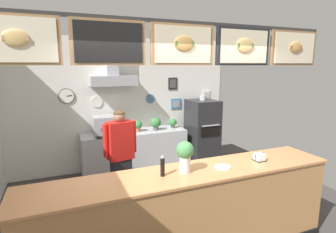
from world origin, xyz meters
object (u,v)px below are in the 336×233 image
(potted_sage, at_px, (173,123))
(potted_oregano, at_px, (125,127))
(pepper_grinder, at_px, (163,166))
(shop_worker, at_px, (121,157))
(pizza_oven, at_px, (202,133))
(napkin_holder, at_px, (259,157))
(espresso_machine, at_px, (105,126))
(potted_thyme, at_px, (156,123))
(basil_vase, at_px, (185,155))
(potted_rosemary, at_px, (138,125))
(condiment_plate, at_px, (223,167))

(potted_sage, bearing_deg, potted_oregano, -178.94)
(pepper_grinder, bearing_deg, shop_worker, 97.33)
(pizza_oven, xyz_separation_m, napkin_holder, (-0.64, -2.62, 0.35))
(espresso_machine, height_order, potted_thyme, espresso_machine)
(potted_oregano, bearing_deg, shop_worker, -105.70)
(potted_sage, height_order, basil_vase, basil_vase)
(potted_oregano, bearing_deg, basil_vase, -88.83)
(potted_rosemary, xyz_separation_m, potted_sage, (0.82, 0.03, -0.01))
(potted_oregano, relative_size, condiment_plate, 1.07)
(espresso_machine, distance_m, condiment_plate, 2.93)
(potted_oregano, bearing_deg, condiment_plate, -79.06)
(condiment_plate, bearing_deg, potted_oregano, 100.94)
(potted_thyme, relative_size, pepper_grinder, 1.15)
(pizza_oven, relative_size, potted_sage, 7.62)
(potted_sage, bearing_deg, condiment_plate, -101.17)
(potted_thyme, bearing_deg, potted_oregano, 176.75)
(potted_thyme, height_order, condiment_plate, potted_thyme)
(basil_vase, bearing_deg, potted_rosemary, 85.33)
(potted_thyme, bearing_deg, espresso_machine, 179.67)
(pepper_grinder, distance_m, condiment_plate, 0.77)
(potted_thyme, bearing_deg, napkin_holder, -80.93)
(pizza_oven, relative_size, condiment_plate, 8.16)
(potted_thyme, xyz_separation_m, potted_sage, (0.43, 0.06, -0.04))
(shop_worker, bearing_deg, potted_oregano, -117.09)
(napkin_holder, bearing_deg, basil_vase, 179.25)
(espresso_machine, bearing_deg, potted_oregano, 4.57)
(espresso_machine, xyz_separation_m, potted_rosemary, (0.68, 0.02, -0.05))
(potted_sage, xyz_separation_m, napkin_holder, (0.01, -2.80, 0.10))
(potted_thyme, bearing_deg, potted_rosemary, 176.45)
(pizza_oven, bearing_deg, condiment_plate, -114.64)
(potted_thyme, relative_size, potted_oregano, 1.31)
(napkin_holder, bearing_deg, shop_worker, 137.55)
(potted_thyme, bearing_deg, condiment_plate, -92.74)
(napkin_holder, bearing_deg, potted_sage, 90.26)
(potted_oregano, xyz_separation_m, condiment_plate, (0.54, -2.81, 0.07))
(pizza_oven, height_order, potted_sage, pizza_oven)
(potted_oregano, height_order, potted_sage, same)
(shop_worker, distance_m, espresso_machine, 1.39)
(espresso_machine, xyz_separation_m, potted_thyme, (1.08, -0.01, -0.03))
(pizza_oven, height_order, potted_thyme, pizza_oven)
(potted_rosemary, height_order, basil_vase, basil_vase)
(pizza_oven, height_order, potted_oregano, pizza_oven)
(potted_rosemary, xyz_separation_m, pepper_grinder, (-0.50, -2.75, 0.16))
(shop_worker, bearing_deg, condiment_plate, 112.31)
(potted_oregano, bearing_deg, potted_rosemary, -2.84)
(potted_sage, height_order, napkin_holder, napkin_holder)
(pizza_oven, relative_size, potted_oregano, 7.63)
(potted_sage, bearing_deg, espresso_machine, -178.00)
(napkin_holder, bearing_deg, pepper_grinder, 179.47)
(shop_worker, xyz_separation_m, basil_vase, (0.45, -1.36, 0.40))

